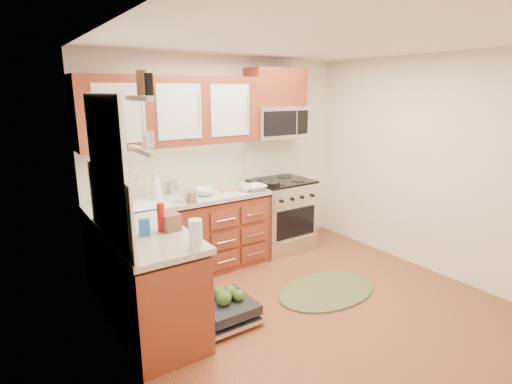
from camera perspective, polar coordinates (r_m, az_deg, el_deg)
floor at (r=4.17m, az=8.15°, el=-16.02°), size 3.50×3.50×0.00m
ceiling at (r=3.63m, az=9.62°, el=20.54°), size 3.50×3.50×0.00m
wall_back at (r=5.10m, az=-4.62°, el=4.71°), size 3.50×0.04×2.50m
wall_left at (r=2.86m, az=-18.06°, el=-3.58°), size 0.04×3.50×2.50m
wall_right at (r=5.04m, az=23.68°, el=3.43°), size 0.04×3.50×2.50m
base_cabinet_back at (r=4.74m, az=-10.31°, el=-6.56°), size 2.05×0.60×0.85m
base_cabinet_left at (r=3.71m, az=-14.86°, el=-12.91°), size 0.60×1.25×0.85m
countertop_back at (r=4.59m, az=-10.52°, el=-1.04°), size 2.07×0.64×0.05m
countertop_left at (r=3.53m, az=-15.19°, el=-5.99°), size 0.64×1.27×0.05m
backsplash_back at (r=4.79m, az=-12.11°, el=3.32°), size 2.05×0.02×0.57m
backsplash_left at (r=3.36m, az=-20.28°, el=-1.84°), size 0.02×1.25×0.57m
upper_cabinets at (r=4.56m, az=-11.78°, el=11.24°), size 2.05×0.35×0.75m
cabinet_over_mw at (r=5.25m, az=2.85°, el=14.71°), size 0.76×0.35×0.47m
range at (r=5.39m, az=3.55°, el=-3.25°), size 0.76×0.64×0.95m
microwave at (r=5.25m, az=2.95°, el=9.95°), size 0.76×0.38×0.40m
sink at (r=4.43m, az=-16.60°, el=-3.32°), size 0.62×0.50×0.26m
dishwasher at (r=3.89m, az=-4.82°, el=-16.57°), size 0.70×0.60×0.20m
window at (r=3.26m, az=-20.68°, el=3.80°), size 0.03×1.05×1.05m
window_blind at (r=3.23m, az=-20.76°, el=9.61°), size 0.02×0.96×0.40m
shelf_upper at (r=2.40m, az=-16.43°, el=12.74°), size 0.04×0.40×0.03m
shelf_lower at (r=2.43m, az=-15.94°, el=5.66°), size 0.04×0.40×0.03m
rug at (r=4.48m, az=10.12°, el=-13.67°), size 1.23×0.86×0.02m
skillet at (r=4.97m, az=2.19°, el=1.21°), size 0.25×0.25×0.04m
stock_pot at (r=4.37m, az=-9.53°, el=-0.60°), size 0.25×0.25×0.12m
cutting_board at (r=4.86m, az=-3.57°, el=0.46°), size 0.30×0.24×0.02m
canister at (r=4.75m, az=-11.74°, el=0.73°), size 0.12×0.12×0.16m
paper_towel_roll at (r=3.07m, az=-8.63°, el=-5.96°), size 0.13×0.13×0.23m
mustard_bottle at (r=3.69m, az=-17.84°, el=-3.14°), size 0.09×0.09×0.21m
red_bottle at (r=3.49m, az=-13.41°, el=-3.51°), size 0.08×0.08×0.25m
wooden_box at (r=3.49m, az=-11.96°, el=-4.31°), size 0.15×0.11×0.15m
blue_carton at (r=3.44m, az=-15.64°, el=-4.86°), size 0.10×0.08×0.14m
bowl_a at (r=4.81m, az=-0.16°, el=0.63°), size 0.28×0.28×0.07m
bowl_b at (r=4.63m, az=-7.44°, el=0.04°), size 0.33×0.33×0.08m
cup at (r=4.74m, az=-1.42°, el=0.63°), size 0.16×0.16×0.10m
soap_bottle_a at (r=4.50m, az=-14.14°, el=0.79°), size 0.14×0.14×0.30m
soap_bottle_b at (r=3.66m, az=-18.55°, el=-3.59°), size 0.10×0.10×0.18m
soap_bottle_c at (r=3.97m, az=-18.30°, el=-2.35°), size 0.13×0.13×0.16m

